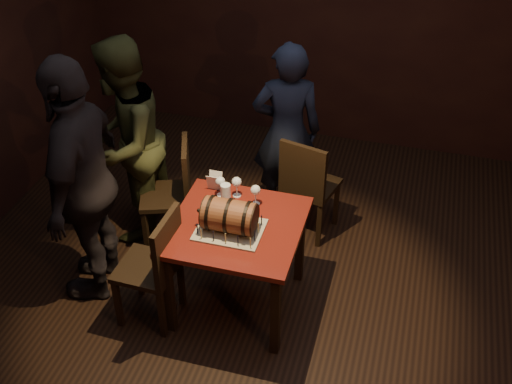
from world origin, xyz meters
TOP-DOWN VIEW (x-y plane):
  - room_shell at (0.00, 0.00)m, footprint 5.04×5.04m
  - pub_table at (-0.18, -0.09)m, footprint 0.90×0.90m
  - cake_board at (-0.21, -0.16)m, footprint 0.45×0.35m
  - barrel_cake at (-0.21, -0.16)m, footprint 0.41×0.24m
  - birthday_candles at (-0.21, -0.16)m, footprint 0.40×0.30m
  - wine_glass_left at (-0.39, 0.21)m, footprint 0.07×0.07m
  - wine_glass_mid at (-0.28, 0.23)m, footprint 0.07×0.07m
  - wine_glass_right at (-0.12, 0.17)m, footprint 0.07×0.07m
  - pint_of_ale at (-0.33, 0.14)m, footprint 0.07×0.07m
  - menu_card at (-0.46, 0.27)m, footprint 0.10×0.05m
  - chair_back at (0.12, 0.85)m, footprint 0.49×0.49m
  - chair_left_rear at (-0.88, 0.49)m, footprint 0.51×0.51m
  - chair_left_front at (-0.68, -0.37)m, footprint 0.41×0.41m
  - person_back at (-0.12, 1.15)m, footprint 0.66×0.53m
  - person_left_rear at (-1.30, 0.53)m, footprint 0.67×0.85m
  - person_left_front at (-1.27, -0.16)m, footprint 0.62×1.17m

SIDE VIEW (x-z plane):
  - chair_back at x=0.12m, z-range 0.06..0.99m
  - chair_left_rear at x=-0.88m, z-range 0.06..0.99m
  - chair_left_front at x=-0.68m, z-range 0.06..0.99m
  - pub_table at x=-0.18m, z-range 0.27..1.02m
  - cake_board at x=-0.21m, z-range 0.75..0.76m
  - person_back at x=-0.12m, z-range 0.00..1.58m
  - birthday_candles at x=-0.21m, z-range 0.76..0.85m
  - menu_card at x=-0.46m, z-range 0.75..0.88m
  - pint_of_ale at x=-0.33m, z-range 0.75..0.90m
  - person_left_rear at x=-1.30m, z-range 0.00..1.72m
  - wine_glass_mid at x=-0.28m, z-range 0.79..0.95m
  - wine_glass_left at x=-0.39m, z-range 0.79..0.95m
  - wine_glass_right at x=-0.12m, z-range 0.79..0.95m
  - barrel_cake at x=-0.21m, z-range 0.75..1.00m
  - person_left_front at x=-1.27m, z-range 0.00..1.90m
  - room_shell at x=0.00m, z-range 0.00..2.80m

